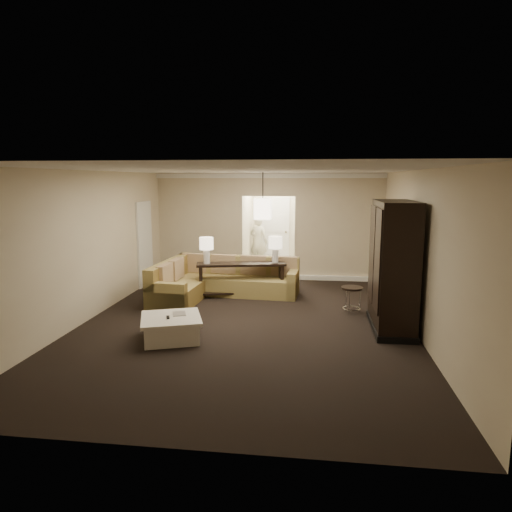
# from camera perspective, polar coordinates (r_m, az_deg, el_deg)

# --- Properties ---
(ground) EXTENTS (8.00, 8.00, 0.00)m
(ground) POSITION_cam_1_polar(r_m,az_deg,el_deg) (8.50, -1.26, -8.49)
(ground) COLOR black
(ground) RESTS_ON ground
(wall_back) EXTENTS (6.00, 0.04, 2.80)m
(wall_back) POSITION_cam_1_polar(r_m,az_deg,el_deg) (12.12, 1.55, 3.70)
(wall_back) COLOR beige
(wall_back) RESTS_ON ground
(wall_front) EXTENTS (6.00, 0.04, 2.80)m
(wall_front) POSITION_cam_1_polar(r_m,az_deg,el_deg) (4.35, -9.29, -7.01)
(wall_front) COLOR beige
(wall_front) RESTS_ON ground
(wall_left) EXTENTS (0.04, 8.00, 2.80)m
(wall_left) POSITION_cam_1_polar(r_m,az_deg,el_deg) (9.12, -20.28, 1.18)
(wall_left) COLOR beige
(wall_left) RESTS_ON ground
(wall_right) EXTENTS (0.04, 8.00, 2.80)m
(wall_right) POSITION_cam_1_polar(r_m,az_deg,el_deg) (8.28, 19.70, 0.43)
(wall_right) COLOR beige
(wall_right) RESTS_ON ground
(ceiling) EXTENTS (6.00, 8.00, 0.02)m
(ceiling) POSITION_cam_1_polar(r_m,az_deg,el_deg) (8.09, -1.33, 10.73)
(ceiling) COLOR silver
(ceiling) RESTS_ON wall_back
(crown_molding) EXTENTS (6.00, 0.10, 0.12)m
(crown_molding) POSITION_cam_1_polar(r_m,az_deg,el_deg) (12.00, 1.56, 10.00)
(crown_molding) COLOR white
(crown_molding) RESTS_ON wall_back
(baseboard) EXTENTS (6.00, 0.10, 0.12)m
(baseboard) POSITION_cam_1_polar(r_m,az_deg,el_deg) (12.28, 1.50, -2.56)
(baseboard) COLOR white
(baseboard) RESTS_ON ground
(side_door) EXTENTS (0.05, 0.90, 2.10)m
(side_door) POSITION_cam_1_polar(r_m,az_deg,el_deg) (11.68, -13.73, 1.48)
(side_door) COLOR white
(side_door) RESTS_ON ground
(foyer) EXTENTS (1.44, 2.02, 2.80)m
(foyer) POSITION_cam_1_polar(r_m,az_deg,el_deg) (13.46, 2.13, 3.85)
(foyer) COLOR white
(foyer) RESTS_ON ground
(sectional_sofa) EXTENTS (3.05, 2.38, 0.87)m
(sectional_sofa) POSITION_cam_1_polar(r_m,az_deg,el_deg) (10.39, -4.92, -3.20)
(sectional_sofa) COLOR brown
(sectional_sofa) RESTS_ON ground
(coffee_table) EXTENTS (1.23, 1.23, 0.40)m
(coffee_table) POSITION_cam_1_polar(r_m,az_deg,el_deg) (7.80, -10.55, -8.79)
(coffee_table) COLOR white
(coffee_table) RESTS_ON ground
(console_table) EXTENTS (2.06, 0.89, 0.77)m
(console_table) POSITION_cam_1_polar(r_m,az_deg,el_deg) (10.35, -1.85, -2.57)
(console_table) COLOR black
(console_table) RESTS_ON ground
(armoire) EXTENTS (0.68, 1.58, 2.27)m
(armoire) POSITION_cam_1_polar(r_m,az_deg,el_deg) (8.31, 16.72, -1.56)
(armoire) COLOR black
(armoire) RESTS_ON ground
(drink_table) EXTENTS (0.43, 0.43, 0.53)m
(drink_table) POSITION_cam_1_polar(r_m,az_deg,el_deg) (9.26, 11.90, -4.73)
(drink_table) COLOR black
(drink_table) RESTS_ON ground
(table_lamp_left) EXTENTS (0.31, 0.31, 0.59)m
(table_lamp_left) POSITION_cam_1_polar(r_m,az_deg,el_deg) (10.21, -6.21, 1.25)
(table_lamp_left) COLOR white
(table_lamp_left) RESTS_ON console_table
(table_lamp_right) EXTENTS (0.31, 0.31, 0.59)m
(table_lamp_right) POSITION_cam_1_polar(r_m,az_deg,el_deg) (10.30, 2.43, 1.37)
(table_lamp_right) COLOR white
(table_lamp_right) RESTS_ON console_table
(pendant_light) EXTENTS (0.38, 0.38, 1.09)m
(pendant_light) POSITION_cam_1_polar(r_m,az_deg,el_deg) (10.78, 0.86, 5.92)
(pendant_light) COLOR black
(pendant_light) RESTS_ON ceiling
(person) EXTENTS (0.73, 0.61, 1.73)m
(person) POSITION_cam_1_polar(r_m,az_deg,el_deg) (13.74, 0.32, 2.14)
(person) COLOR beige
(person) RESTS_ON ground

